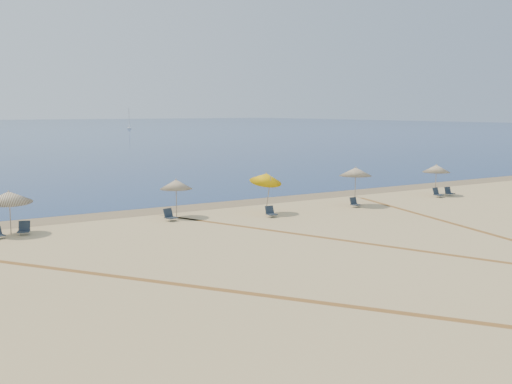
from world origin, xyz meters
TOP-DOWN VIEW (x-y plane):
  - wet_sand at (0.00, 24.00)m, footprint 500.00×500.00m
  - umbrella_1 at (-13.99, 21.01)m, footprint 2.31×2.34m
  - umbrella_2 at (-4.81, 21.14)m, footprint 1.92×1.92m
  - umbrella_3 at (0.38, 19.43)m, footprint 1.97×2.05m
  - umbrella_4 at (7.07, 19.01)m, footprint 2.14×2.14m
  - umbrella_5 at (15.42, 19.65)m, footprint 2.04×2.04m
  - chair_3 at (-13.42, 20.63)m, footprint 0.75×0.81m
  - chair_4 at (-5.59, 20.29)m, footprint 0.75×0.82m
  - chair_5 at (0.04, 18.35)m, footprint 0.55×0.64m
  - chair_6 at (6.66, 18.54)m, footprint 0.55×0.64m
  - chair_7 at (14.74, 18.84)m, footprint 0.65×0.73m
  - chair_8 at (16.11, 18.96)m, footprint 0.58×0.66m
  - sailboat_0 at (46.13, 182.01)m, footprint 2.70×4.91m
  - tire_tracks at (-1.02, 8.99)m, footprint 54.46×40.09m

SIDE VIEW (x-z plane):
  - tire_tracks at x=-1.02m, z-range 0.00..0.00m
  - wet_sand at x=0.00m, z-range 0.00..0.00m
  - chair_8 at x=16.11m, z-range -0.04..0.60m
  - chair_6 at x=6.66m, z-range -0.04..0.60m
  - chair_5 at x=0.04m, z-range -0.04..0.61m
  - chair_3 at x=-13.42m, z-range -0.04..0.64m
  - chair_7 at x=14.74m, z-range -0.04..0.65m
  - chair_4 at x=-5.59m, z-range -0.04..0.66m
  - umbrella_1 at x=-13.99m, z-range 0.79..3.09m
  - umbrella_2 at x=-4.81m, z-range 0.81..3.12m
  - umbrella_5 at x=15.42m, z-range 0.83..3.17m
  - sailboat_0 at x=46.13m, z-range -1.40..5.70m
  - umbrella_3 at x=0.38m, z-range 0.85..3.58m
  - umbrella_4 at x=7.07m, z-range 0.96..3.58m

